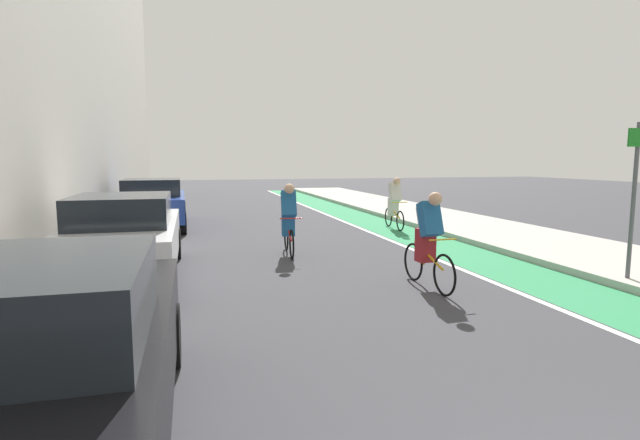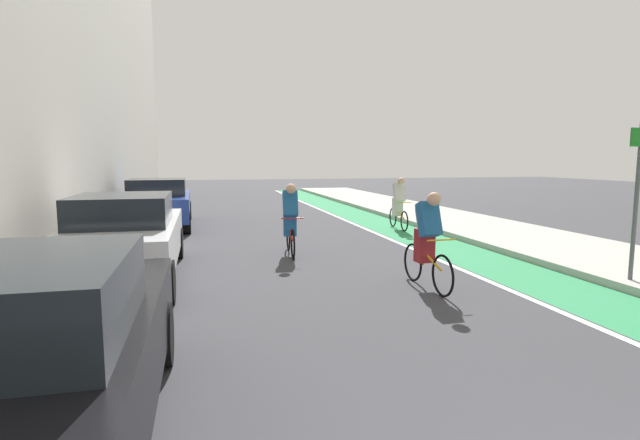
# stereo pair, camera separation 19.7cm
# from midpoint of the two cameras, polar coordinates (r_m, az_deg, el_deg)

# --- Properties ---
(ground_plane) EXTENTS (75.59, 75.59, 0.00)m
(ground_plane) POSITION_cam_midpoint_polar(r_m,az_deg,el_deg) (14.42, -5.82, -1.51)
(ground_plane) COLOR #38383D
(bike_lane_paint) EXTENTS (1.60, 34.36, 0.00)m
(bike_lane_paint) POSITION_cam_midpoint_polar(r_m,az_deg,el_deg) (17.26, 5.30, -0.08)
(bike_lane_paint) COLOR #2D8451
(bike_lane_paint) RESTS_ON ground
(lane_divider_stripe) EXTENTS (0.12, 34.36, 0.00)m
(lane_divider_stripe) POSITION_cam_midpoint_polar(r_m,az_deg,el_deg) (16.97, 2.44, -0.17)
(lane_divider_stripe) COLOR white
(lane_divider_stripe) RESTS_ON ground
(sidewalk_right) EXTENTS (3.32, 34.36, 0.14)m
(sidewalk_right) POSITION_cam_midpoint_polar(r_m,az_deg,el_deg) (18.23, 12.58, 0.38)
(sidewalk_right) COLOR #A8A59E
(sidewalk_right) RESTS_ON ground
(parked_sedan_black) EXTENTS (2.03, 4.31, 1.53)m
(parked_sedan_black) POSITION_cam_midpoint_polar(r_m,az_deg,el_deg) (3.96, -33.04, -14.11)
(parked_sedan_black) COLOR black
(parked_sedan_black) RESTS_ON ground
(parked_sedan_white) EXTENTS (1.82, 4.61, 1.53)m
(parked_sedan_white) POSITION_cam_midpoint_polar(r_m,az_deg,el_deg) (9.32, -22.24, -1.83)
(parked_sedan_white) COLOR silver
(parked_sedan_white) RESTS_ON ground
(parked_sedan_blue) EXTENTS (2.02, 4.70, 1.53)m
(parked_sedan_blue) POSITION_cam_midpoint_polar(r_m,az_deg,el_deg) (16.31, -19.05, 1.93)
(parked_sedan_blue) COLOR navy
(parked_sedan_blue) RESTS_ON ground
(cyclist_mid) EXTENTS (0.48, 1.72, 1.62)m
(cyclist_mid) POSITION_cam_midpoint_polar(r_m,az_deg,el_deg) (8.35, 11.73, -1.98)
(cyclist_mid) COLOR black
(cyclist_mid) RESTS_ON ground
(cyclist_trailing) EXTENTS (0.48, 1.70, 1.61)m
(cyclist_trailing) POSITION_cam_midpoint_polar(r_m,az_deg,el_deg) (11.02, -4.16, 0.10)
(cyclist_trailing) COLOR black
(cyclist_trailing) RESTS_ON ground
(cyclist_far) EXTENTS (0.48, 1.66, 1.58)m
(cyclist_far) POSITION_cam_midpoint_polar(r_m,az_deg,el_deg) (15.30, 8.22, 1.98)
(cyclist_far) COLOR black
(cyclist_far) RESTS_ON ground
(street_sign_post) EXTENTS (0.44, 0.07, 2.60)m
(street_sign_post) POSITION_cam_midpoint_polar(r_m,az_deg,el_deg) (9.64, 32.09, 3.30)
(street_sign_post) COLOR #4C4C51
(street_sign_post) RESTS_ON sidewalk_right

